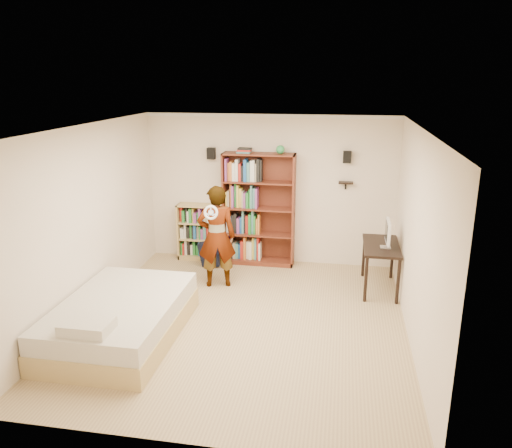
{
  "coord_description": "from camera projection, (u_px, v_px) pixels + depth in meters",
  "views": [
    {
      "loc": [
        1.27,
        -6.24,
        3.33
      ],
      "look_at": [
        0.08,
        0.6,
        1.27
      ],
      "focal_mm": 35.0,
      "sensor_mm": 36.0,
      "label": 1
    }
  ],
  "objects": [
    {
      "name": "ground",
      "position": [
        243.0,
        321.0,
        7.06
      ],
      "size": [
        4.5,
        5.0,
        0.01
      ],
      "primitive_type": "cube",
      "color": "tan",
      "rests_on": "ground"
    },
    {
      "name": "room_shell",
      "position": [
        242.0,
        200.0,
        6.55
      ],
      "size": [
        4.52,
        5.02,
        2.71
      ],
      "color": "#F1E2CE",
      "rests_on": "ground"
    },
    {
      "name": "crown_molding",
      "position": [
        242.0,
        131.0,
        6.29
      ],
      "size": [
        4.5,
        5.0,
        0.06
      ],
      "color": "silver",
      "rests_on": "room_shell"
    },
    {
      "name": "speaker_left",
      "position": [
        211.0,
        153.0,
        8.92
      ],
      "size": [
        0.14,
        0.12,
        0.2
      ],
      "primitive_type": "cube",
      "color": "black",
      "rests_on": "room_shell"
    },
    {
      "name": "speaker_right",
      "position": [
        347.0,
        157.0,
        8.53
      ],
      "size": [
        0.14,
        0.12,
        0.2
      ],
      "primitive_type": "cube",
      "color": "black",
      "rests_on": "room_shell"
    },
    {
      "name": "wall_shelf",
      "position": [
        346.0,
        183.0,
        8.67
      ],
      "size": [
        0.25,
        0.16,
        0.02
      ],
      "primitive_type": "cube",
      "color": "black",
      "rests_on": "room_shell"
    },
    {
      "name": "tall_bookshelf",
      "position": [
        259.0,
        210.0,
        8.98
      ],
      "size": [
        1.29,
        0.38,
        2.04
      ],
      "primitive_type": null,
      "color": "maroon",
      "rests_on": "ground"
    },
    {
      "name": "low_bookshelf",
      "position": [
        201.0,
        232.0,
        9.33
      ],
      "size": [
        0.84,
        0.32,
        1.06
      ],
      "primitive_type": null,
      "color": "tan",
      "rests_on": "ground"
    },
    {
      "name": "computer_desk",
      "position": [
        380.0,
        267.0,
        8.02
      ],
      "size": [
        0.56,
        1.11,
        0.76
      ],
      "primitive_type": null,
      "color": "black",
      "rests_on": "ground"
    },
    {
      "name": "imac",
      "position": [
        386.0,
        234.0,
        7.72
      ],
      "size": [
        0.14,
        0.45,
        0.44
      ],
      "primitive_type": null,
      "rotation": [
        0.0,
        0.0,
        0.11
      ],
      "color": "white",
      "rests_on": "computer_desk"
    },
    {
      "name": "daybed",
      "position": [
        121.0,
        314.0,
        6.55
      ],
      "size": [
        1.46,
        2.24,
        0.66
      ],
      "primitive_type": null,
      "color": "beige",
      "rests_on": "ground"
    },
    {
      "name": "person",
      "position": [
        217.0,
        237.0,
        8.05
      ],
      "size": [
        0.7,
        0.56,
        1.69
      ],
      "primitive_type": "imported",
      "rotation": [
        0.0,
        0.0,
        3.42
      ],
      "color": "black",
      "rests_on": "ground"
    },
    {
      "name": "wii_wheel",
      "position": [
        211.0,
        213.0,
        7.61
      ],
      "size": [
        0.23,
        0.09,
        0.23
      ],
      "primitive_type": "torus",
      "rotation": [
        1.36,
        0.0,
        0.0
      ],
      "color": "white",
      "rests_on": "person"
    },
    {
      "name": "navy_bag",
      "position": [
        209.0,
        254.0,
        9.04
      ],
      "size": [
        0.36,
        0.23,
        0.48
      ],
      "primitive_type": null,
      "rotation": [
        0.0,
        0.0,
        -0.02
      ],
      "color": "black",
      "rests_on": "ground"
    }
  ]
}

